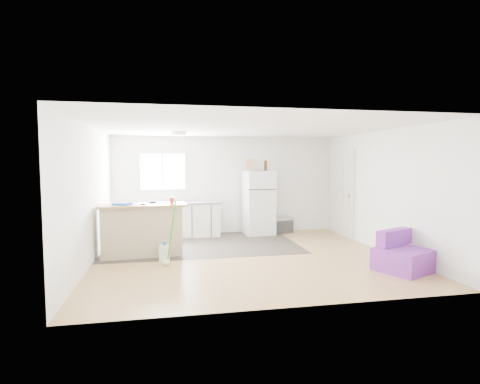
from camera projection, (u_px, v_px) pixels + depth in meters
name	position (u px, v px, depth m)	size (l,w,h in m)	color
room	(247.00, 193.00, 6.91)	(5.51, 5.01, 2.41)	#AE8049
vinyl_zone	(202.00, 244.00, 8.09)	(4.05, 2.50, 0.00)	#2F2923
window	(163.00, 172.00, 9.02)	(1.18, 0.06, 0.98)	white
interior_door	(344.00, 194.00, 8.96)	(0.11, 0.92, 2.10)	white
ceiling_fixture	(179.00, 134.00, 7.76)	(0.30, 0.30, 0.07)	white
kitchen_cabinets	(182.00, 219.00, 8.92)	(1.85, 0.59, 1.09)	white
peninsula	(142.00, 230.00, 7.07)	(1.64, 0.73, 0.98)	tan
refrigerator	(259.00, 203.00, 9.20)	(0.74, 0.71, 1.57)	white
cooler	(282.00, 225.00, 9.44)	(0.58, 0.44, 0.40)	#313134
purple_seat	(402.00, 256.00, 6.12)	(1.00, 1.00, 0.64)	purple
cleaner_jug	(164.00, 253.00, 6.70)	(0.19, 0.17, 0.35)	white
mop	(168.00, 252.00, 6.43)	(0.26, 0.30, 1.13)	green
red_cup	(172.00, 200.00, 7.16)	(0.08, 0.08, 0.12)	red
blue_tray	(122.00, 204.00, 6.91)	(0.30, 0.22, 0.04)	blue
tool_a	(153.00, 202.00, 7.20)	(0.14, 0.05, 0.03)	black
tool_b	(143.00, 204.00, 6.92)	(0.10, 0.04, 0.03)	black
cardboard_box	(250.00, 165.00, 9.02)	(0.20, 0.10, 0.30)	tan
bottle_left	(266.00, 166.00, 9.09)	(0.07, 0.07, 0.25)	#3A210A
bottle_right	(265.00, 166.00, 9.18)	(0.07, 0.07, 0.25)	#3A210A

